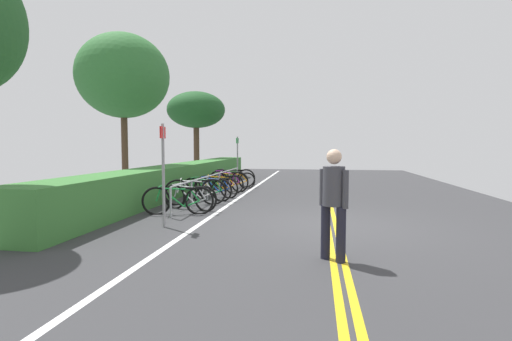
% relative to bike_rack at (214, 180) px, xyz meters
% --- Properties ---
extents(ground_plane, '(37.49, 10.89, 0.05)m').
position_rel_bike_rack_xyz_m(ground_plane, '(-3.89, -3.67, -0.60)').
color(ground_plane, '#353538').
extents(centre_line_yellow_inner, '(33.74, 0.10, 0.00)m').
position_rel_bike_rack_xyz_m(centre_line_yellow_inner, '(-3.89, -3.75, -0.57)').
color(centre_line_yellow_inner, gold).
rests_on(centre_line_yellow_inner, ground_plane).
extents(centre_line_yellow_outer, '(33.74, 0.10, 0.00)m').
position_rel_bike_rack_xyz_m(centre_line_yellow_outer, '(-3.89, -3.59, -0.57)').
color(centre_line_yellow_outer, gold).
rests_on(centre_line_yellow_outer, ground_plane).
extents(bike_lane_stripe_white, '(33.74, 0.12, 0.00)m').
position_rel_bike_rack_xyz_m(bike_lane_stripe_white, '(-3.89, -0.86, -0.57)').
color(bike_lane_stripe_white, white).
rests_on(bike_lane_stripe_white, ground_plane).
extents(bike_rack, '(7.53, 0.05, 0.75)m').
position_rel_bike_rack_xyz_m(bike_rack, '(0.00, 0.00, 0.00)').
color(bike_rack, '#9EA0A5').
rests_on(bike_rack, ground_plane).
extents(bicycle_0, '(0.54, 1.74, 0.74)m').
position_rel_bike_rack_xyz_m(bicycle_0, '(-3.21, 0.02, -0.23)').
color(bicycle_0, black).
rests_on(bicycle_0, ground_plane).
extents(bicycle_1, '(0.58, 1.62, 0.70)m').
position_rel_bike_rack_xyz_m(bicycle_1, '(-2.51, -0.04, -0.24)').
color(bicycle_1, black).
rests_on(bicycle_1, ground_plane).
extents(bicycle_2, '(0.64, 1.71, 0.78)m').
position_rel_bike_rack_xyz_m(bicycle_2, '(-1.68, 0.07, -0.20)').
color(bicycle_2, black).
rests_on(bicycle_2, ground_plane).
extents(bicycle_3, '(0.56, 1.73, 0.73)m').
position_rel_bike_rack_xyz_m(bicycle_3, '(-0.74, 0.03, -0.23)').
color(bicycle_3, black).
rests_on(bicycle_3, ground_plane).
extents(bicycle_4, '(0.63, 1.64, 0.70)m').
position_rel_bike_rack_xyz_m(bicycle_4, '(-0.00, -0.07, -0.25)').
color(bicycle_4, black).
rests_on(bicycle_4, ground_plane).
extents(bicycle_5, '(0.56, 1.64, 0.70)m').
position_rel_bike_rack_xyz_m(bicycle_5, '(0.83, 0.00, -0.25)').
color(bicycle_5, black).
rests_on(bicycle_5, ground_plane).
extents(bicycle_6, '(0.65, 1.66, 0.78)m').
position_rel_bike_rack_xyz_m(bicycle_6, '(1.69, -0.09, -0.20)').
color(bicycle_6, black).
rests_on(bicycle_6, ground_plane).
extents(bicycle_7, '(0.61, 1.65, 0.68)m').
position_rel_bike_rack_xyz_m(bicycle_7, '(2.44, -0.14, -0.25)').
color(bicycle_7, black).
rests_on(bicycle_7, ground_plane).
extents(bicycle_8, '(0.46, 1.82, 0.77)m').
position_rel_bike_rack_xyz_m(bicycle_8, '(3.18, 0.05, -0.21)').
color(bicycle_8, black).
rests_on(bicycle_8, ground_plane).
extents(pedestrian, '(0.33, 0.41, 1.64)m').
position_rel_bike_rack_xyz_m(pedestrian, '(-6.44, -3.58, 0.37)').
color(pedestrian, '#1E1E2D').
rests_on(pedestrian, ground_plane).
extents(sign_post_near, '(0.36, 0.08, 2.14)m').
position_rel_bike_rack_xyz_m(sign_post_near, '(-4.67, -0.22, 0.72)').
color(sign_post_near, gray).
rests_on(sign_post_near, ground_plane).
extents(sign_post_far, '(0.36, 0.06, 2.08)m').
position_rel_bike_rack_xyz_m(sign_post_far, '(4.64, 0.18, 0.69)').
color(sign_post_far, gray).
rests_on(sign_post_far, ground_plane).
extents(hedge_backdrop, '(16.48, 1.16, 1.00)m').
position_rel_bike_rack_xyz_m(hedge_backdrop, '(1.50, 1.61, -0.07)').
color(hedge_backdrop, '#387533').
rests_on(hedge_backdrop, ground_plane).
extents(tree_mid, '(3.26, 3.26, 5.67)m').
position_rel_bike_rack_xyz_m(tree_mid, '(0.82, 3.54, 3.59)').
color(tree_mid, '#473323').
rests_on(tree_mid, ground_plane).
extents(tree_far_right, '(3.21, 3.21, 4.67)m').
position_rel_bike_rack_xyz_m(tree_far_right, '(8.46, 3.32, 3.06)').
color(tree_far_right, '#473323').
rests_on(tree_far_right, ground_plane).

